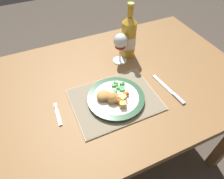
{
  "coord_description": "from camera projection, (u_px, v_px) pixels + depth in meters",
  "views": [
    {
      "loc": [
        -0.22,
        -0.63,
        1.42
      ],
      "look_at": [
        0.03,
        -0.08,
        0.78
      ],
      "focal_mm": 32.0,
      "sensor_mm": 36.0,
      "label": 1
    }
  ],
  "objects": [
    {
      "name": "green_beans_pile",
      "position": [
        119.0,
        87.0,
        0.9
      ],
      "size": [
        0.08,
        0.07,
        0.02
      ],
      "color": "green",
      "rests_on": "dinner_plate"
    },
    {
      "name": "dining_table",
      "position": [
        100.0,
        97.0,
        1.01
      ],
      "size": [
        1.48,
        0.86,
        0.74
      ],
      "color": "olive",
      "rests_on": "ground"
    },
    {
      "name": "dinner_plate",
      "position": [
        116.0,
        98.0,
        0.88
      ],
      "size": [
        0.25,
        0.25,
        0.02
      ],
      "color": "white",
      "rests_on": "placemat"
    },
    {
      "name": "ground_plane",
      "position": [
        104.0,
        155.0,
        1.49
      ],
      "size": [
        6.0,
        6.0,
        0.0
      ],
      "primitive_type": "plane",
      "color": "#4C4238"
    },
    {
      "name": "roast_potatoes",
      "position": [
        121.0,
        100.0,
        0.84
      ],
      "size": [
        0.07,
        0.08,
        0.03
      ],
      "color": "#E5BC66",
      "rests_on": "dinner_plate"
    },
    {
      "name": "fork",
      "position": [
        58.0,
        115.0,
        0.83
      ],
      "size": [
        0.02,
        0.13,
        0.01
      ],
      "color": "silver",
      "rests_on": "dining_table"
    },
    {
      "name": "wine_glass",
      "position": [
        120.0,
        42.0,
        1.0
      ],
      "size": [
        0.07,
        0.07,
        0.16
      ],
      "color": "silver",
      "rests_on": "dining_table"
    },
    {
      "name": "table_knife",
      "position": [
        171.0,
        91.0,
        0.92
      ],
      "size": [
        0.04,
        0.21,
        0.01
      ],
      "color": "silver",
      "rests_on": "dining_table"
    },
    {
      "name": "glazed_carrots",
      "position": [
        121.0,
        98.0,
        0.85
      ],
      "size": [
        0.07,
        0.07,
        0.02
      ],
      "color": "orange",
      "rests_on": "dinner_plate"
    },
    {
      "name": "placemat",
      "position": [
        115.0,
        100.0,
        0.89
      ],
      "size": [
        0.37,
        0.29,
        0.01
      ],
      "color": "tan",
      "rests_on": "dining_table"
    },
    {
      "name": "bottle",
      "position": [
        129.0,
        37.0,
        1.04
      ],
      "size": [
        0.08,
        0.08,
        0.29
      ],
      "color": "gold",
      "rests_on": "dining_table"
    },
    {
      "name": "breaded_croquettes",
      "position": [
        109.0,
        97.0,
        0.85
      ],
      "size": [
        0.09,
        0.09,
        0.04
      ],
      "color": "#B77F3D",
      "rests_on": "dinner_plate"
    }
  ]
}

